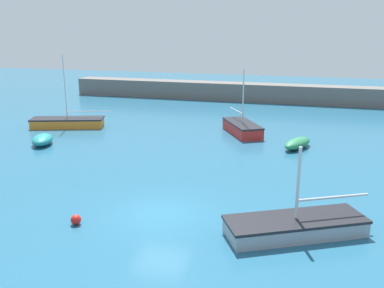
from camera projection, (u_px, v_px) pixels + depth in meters
The scene contains 8 objects.
ground_plane at pixel (160, 216), 19.84m from camera, with size 120.00×120.00×0.20m, color #235B7A.
harbor_breakwater at pixel (256, 92), 49.60m from camera, with size 44.72×2.47×2.03m, color #66605B.
sailboat_tall_mast at pixel (68, 122), 36.82m from camera, with size 6.72×3.67×6.16m.
sailboat_short_mast at pixel (242, 128), 34.49m from camera, with size 3.97×5.17×5.21m.
sailboat_twin_hulled at pixel (295, 226), 17.76m from camera, with size 6.07×4.47×3.80m.
rowboat_blue_near at pixel (42, 140), 31.34m from camera, with size 2.34×2.97×0.76m.
rowboat_white_midwater at pixel (297, 143), 30.40m from camera, with size 2.34×3.29×0.74m.
mooring_buoy_red at pixel (76, 220), 18.70m from camera, with size 0.46×0.46×0.46m, color red.
Camera 1 is at (6.42, -17.14, 8.38)m, focal length 40.00 mm.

